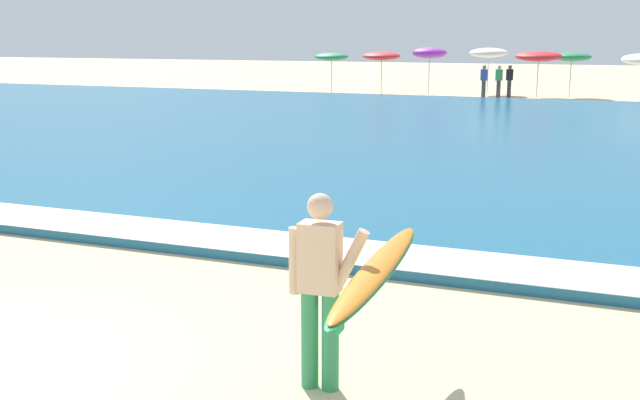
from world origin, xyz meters
The scene contains 12 objects.
sea centered at (0.00, 18.17, 0.07)m, with size 120.00×28.00×0.14m, color #1E6084.
surf_foam centered at (0.00, 4.77, 0.15)m, with size 120.00×1.23×0.01m, color white.
surfer_with_board centered at (3.36, 1.03, 1.03)m, with size 0.97×2.55×1.73m.
beach_umbrella_0 centered at (-9.50, 34.25, 1.87)m, with size 1.81×1.82×2.10m.
beach_umbrella_1 centered at (-6.73, 34.27, 1.93)m, with size 1.95×1.97×2.18m.
beach_umbrella_2 centered at (-4.31, 34.73, 2.11)m, with size 1.76×1.77×2.39m.
beach_umbrella_3 centered at (-1.52, 35.97, 2.11)m, with size 1.96×1.97×2.39m.
beach_umbrella_4 centered at (1.09, 34.85, 1.99)m, with size 2.28×2.29×2.28m.
beach_umbrella_5 centered at (2.58, 35.57, 1.95)m, with size 1.90×1.90×2.18m.
beachgoer_near_row_left centered at (-0.15, 34.16, 0.84)m, with size 0.32×0.20×1.58m.
beachgoer_near_row_mid centered at (-0.59, 33.69, 0.84)m, with size 0.32×0.20×1.58m.
beachgoer_near_row_right centered at (-1.28, 33.51, 0.84)m, with size 0.32×0.20×1.58m.
Camera 1 is at (5.47, -4.81, 3.01)m, focal length 43.60 mm.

